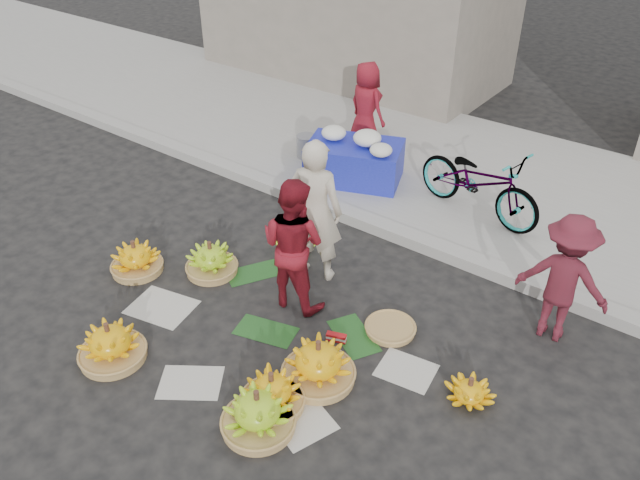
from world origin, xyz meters
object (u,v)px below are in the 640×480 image
Objects in this scene: banana_bunch_0 at (136,258)px; bicycle at (479,181)px; vendor_cream at (315,211)px; flower_table at (355,159)px; banana_bunch_4 at (318,363)px.

bicycle is (2.77, 3.51, 0.43)m from banana_bunch_0.
vendor_cream is 0.95× the size of bicycle.
bicycle reaches higher than banana_bunch_0.
flower_table is at bearing 74.74° from banana_bunch_0.
banana_bunch_4 is 0.50× the size of flower_table.
banana_bunch_4 is 3.94m from flower_table.
vendor_cream is at bearing 128.01° from banana_bunch_4.
vendor_cream reaches higher than bicycle.
vendor_cream reaches higher than flower_table.
bicycle is at bearing -15.83° from flower_table.
banana_bunch_4 is at bearing 110.81° from vendor_cream.
banana_bunch_4 is at bearing -81.89° from flower_table.
banana_bunch_0 is 0.44× the size of flower_table.
vendor_cream is at bearing 35.30° from banana_bunch_0.
flower_table is (0.91, 3.34, 0.26)m from banana_bunch_0.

